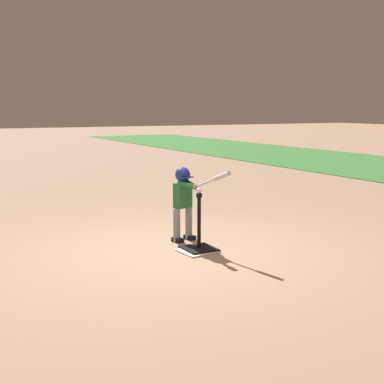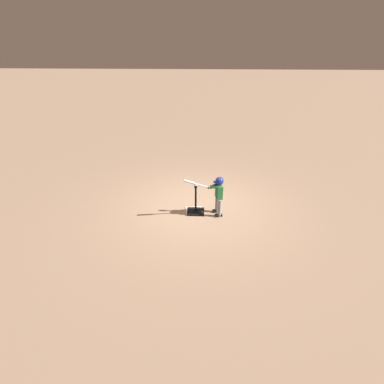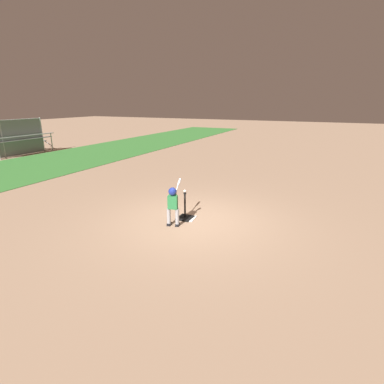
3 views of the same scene
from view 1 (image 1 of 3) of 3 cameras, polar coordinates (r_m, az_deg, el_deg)
The scene contains 5 objects.
ground_plane at distance 6.95m, azimuth -1.84°, elevation -6.48°, with size 90.00×90.00×0.00m, color #93755B.
home_plate at distance 6.99m, azimuth 0.57°, elevation -6.31°, with size 0.44×0.44×0.02m, color white.
batting_tee at distance 7.02m, azimuth 0.75°, elevation -5.44°, with size 0.44×0.40×0.76m.
batter_child at distance 7.41m, azimuth -0.78°, elevation -0.30°, with size 0.98×0.43×1.07m.
baseball at distance 6.88m, azimuth 0.77°, elevation 0.15°, with size 0.07×0.07×0.07m, color white.
Camera 1 is at (6.03, -2.92, 1.85)m, focal length 50.00 mm.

